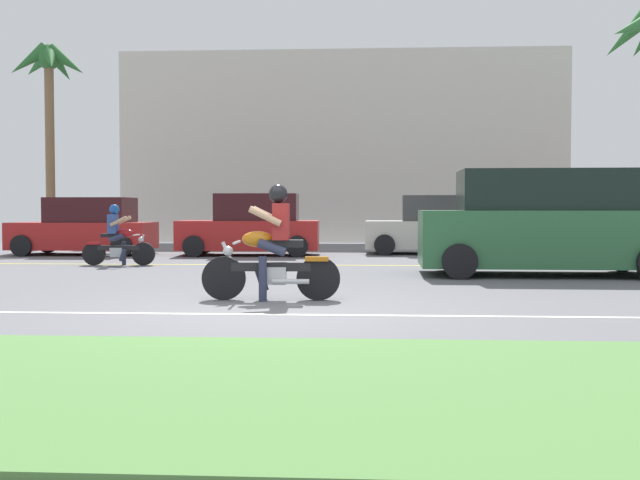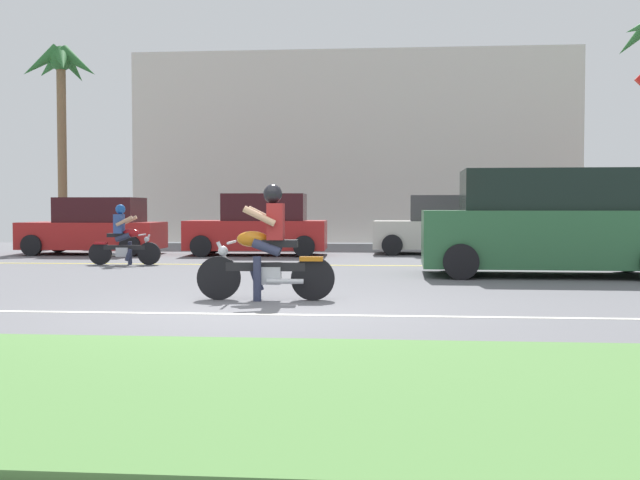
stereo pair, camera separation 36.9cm
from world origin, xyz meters
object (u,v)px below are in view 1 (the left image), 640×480
parked_car_1 (251,227)px  palm_tree_0 (49,80)px  motorcyclist_distant (118,240)px  suv_nearby (547,224)px  parked_car_0 (86,228)px  parked_car_2 (436,227)px  parked_car_3 (635,225)px  motorcyclist (272,251)px

parked_car_1 → palm_tree_0: bearing=153.9°
motorcyclist_distant → palm_tree_0: bearing=122.0°
suv_nearby → parked_car_0: 12.44m
suv_nearby → parked_car_1: bearing=138.5°
suv_nearby → parked_car_2: size_ratio=1.31×
motorcyclist_distant → parked_car_2: bearing=32.8°
parked_car_3 → motorcyclist_distant: 14.66m
motorcyclist → suv_nearby: (4.71, 4.30, 0.29)m
parked_car_3 → parked_car_1: bearing=-167.2°
motorcyclist_distant → parked_car_0: bearing=119.2°
motorcyclist → palm_tree_0: 16.66m
suv_nearby → parked_car_2: suv_nearby is taller
motorcyclist → parked_car_3: 15.45m
motorcyclist → parked_car_1: size_ratio=0.51×
motorcyclist → suv_nearby: size_ratio=0.39×
motorcyclist → parked_car_1: parked_car_1 is taller
suv_nearby → parked_car_0: (-11.03, 5.75, -0.24)m
parked_car_0 → parked_car_3: parked_car_3 is taller
parked_car_0 → parked_car_2: bearing=5.9°
motorcyclist_distant → parked_car_3: bearing=25.3°
parked_car_0 → parked_car_1: size_ratio=0.98×
motorcyclist → motorcyclist_distant: (-4.21, 6.28, -0.11)m
parked_car_0 → parked_car_3: bearing=9.2°
parked_car_0 → parked_car_3: size_ratio=0.84×
parked_car_0 → palm_tree_0: 6.15m
motorcyclist → suv_nearby: 6.39m
parked_car_1 → palm_tree_0: palm_tree_0 is taller
palm_tree_0 → motorcyclist_distant: palm_tree_0 is taller
suv_nearby → parked_car_3: bearing=62.2°
parked_car_3 → suv_nearby: bearing=-117.8°
motorcyclist → parked_car_2: size_ratio=0.51×
parked_car_1 → parked_car_2: (4.98, 0.97, -0.02)m
motorcyclist → suv_nearby: bearing=42.4°
suv_nearby → parked_car_1: suv_nearby is taller
motorcyclist → palm_tree_0: size_ratio=0.30×
suv_nearby → parked_car_3: size_ratio=1.11×
parked_car_3 → parked_car_2: bearing=-165.7°
parked_car_2 → motorcyclist: bearing=-106.1°
parked_car_0 → motorcyclist_distant: 4.33m
parked_car_0 → parked_car_2: size_ratio=0.99×
parked_car_3 → motorcyclist_distant: bearing=-154.7°
motorcyclist → parked_car_3: (9.04, 12.53, 0.09)m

